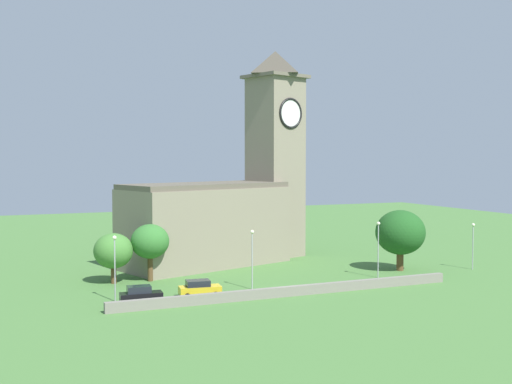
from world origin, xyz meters
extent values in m
plane|color=#477538|center=(0.00, 15.00, 0.00)|extent=(200.00, 200.00, 0.00)
cube|color=gray|center=(-2.20, 20.80, 5.47)|extent=(25.49, 16.77, 10.93)
cube|color=#5C5547|center=(-2.20, 20.80, 11.28)|extent=(25.24, 15.99, 0.70)
cube|color=gray|center=(10.60, 24.85, 13.64)|extent=(8.36, 8.36, 27.27)
cube|color=#675F4F|center=(10.60, 24.85, 27.52)|extent=(9.70, 9.70, 0.50)
pyramid|color=#484338|center=(10.60, 24.85, 29.60)|extent=(8.78, 8.78, 3.66)
cylinder|color=white|center=(11.62, 21.62, 21.82)|extent=(4.10, 1.40, 4.26)
torus|color=black|center=(11.62, 21.62, 21.82)|extent=(4.54, 1.77, 4.65)
cylinder|color=white|center=(13.83, 25.88, 21.82)|extent=(1.40, 4.10, 4.26)
torus|color=black|center=(13.83, 25.88, 21.82)|extent=(1.77, 4.54, 4.65)
cube|color=gray|center=(0.00, -2.21, 0.54)|extent=(40.90, 0.70, 1.08)
cube|color=black|center=(-16.19, 0.38, 0.79)|extent=(4.50, 2.12, 0.88)
cube|color=#1E232B|center=(-16.41, 0.40, 1.58)|extent=(2.57, 1.74, 0.70)
cylinder|color=black|center=(-14.64, 1.10, 0.35)|extent=(0.73, 0.37, 0.70)
cylinder|color=black|center=(-14.80, -0.62, 0.35)|extent=(0.73, 0.37, 0.70)
cylinder|color=black|center=(-17.58, 1.37, 0.35)|extent=(0.73, 0.37, 0.70)
cylinder|color=black|center=(-17.75, -0.34, 0.35)|extent=(0.73, 0.37, 0.70)
cube|color=gold|center=(-9.45, 1.32, 0.76)|extent=(4.74, 2.45, 0.85)
cube|color=#1E232B|center=(-9.68, 1.35, 1.52)|extent=(2.73, 1.97, 0.67)
cylinder|color=black|center=(-7.80, 2.06, 0.34)|extent=(0.72, 0.42, 0.68)
cylinder|color=black|center=(-8.04, 0.18, 0.34)|extent=(0.72, 0.42, 0.68)
cylinder|color=black|center=(-10.86, 2.45, 0.34)|extent=(0.72, 0.42, 0.68)
cylinder|color=black|center=(-11.11, 0.58, 0.34)|extent=(0.72, 0.42, 0.68)
cylinder|color=#9EA0A5|center=(-18.42, 2.77, 3.29)|extent=(0.14, 0.14, 6.57)
sphere|color=#F4EFCC|center=(-18.42, 2.77, 6.79)|extent=(0.44, 0.44, 0.44)
cylinder|color=#9EA0A5|center=(-2.63, 2.79, 3.23)|extent=(0.14, 0.14, 6.46)
sphere|color=#F4EFCC|center=(-2.63, 2.79, 6.68)|extent=(0.44, 0.44, 0.44)
cylinder|color=#9EA0A5|center=(14.85, 3.11, 3.35)|extent=(0.14, 0.14, 6.69)
sphere|color=#F4EFCC|center=(14.85, 3.11, 6.91)|extent=(0.44, 0.44, 0.44)
cylinder|color=#9EA0A5|center=(30.14, 3.10, 2.93)|extent=(0.14, 0.14, 5.87)
sphere|color=#F4EFCC|center=(30.14, 3.10, 6.09)|extent=(0.44, 0.44, 0.44)
cylinder|color=brown|center=(20.49, 6.24, 1.34)|extent=(0.93, 0.93, 2.68)
ellipsoid|color=#1E511E|center=(20.49, 6.24, 5.18)|extent=(6.66, 6.66, 6.00)
cylinder|color=brown|center=(-12.24, 12.31, 1.58)|extent=(0.66, 0.66, 3.16)
ellipsoid|color=#33702D|center=(-12.24, 12.31, 4.93)|extent=(4.72, 4.72, 4.25)
cylinder|color=brown|center=(-16.68, 12.60, 1.10)|extent=(0.66, 0.66, 2.21)
ellipsoid|color=#427A33|center=(-16.68, 12.60, 3.98)|extent=(4.73, 4.73, 4.25)
camera|label=1|loc=(-31.52, -65.27, 15.30)|focal=45.33mm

